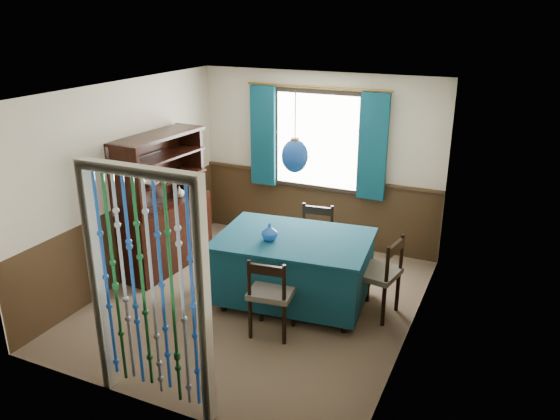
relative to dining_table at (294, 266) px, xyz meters
The scene contains 22 objects.
floor 0.66m from the dining_table, 157.38° to the right, with size 4.00×4.00×0.00m, color brown.
ceiling 2.07m from the dining_table, 157.38° to the right, with size 4.00×4.00×0.00m, color silver.
wall_back 2.03m from the dining_table, 102.73° to the left, with size 3.60×3.60×0.00m, color beige.
wall_front 2.34m from the dining_table, 100.76° to the right, with size 3.60×3.60×0.00m, color beige.
wall_left 2.35m from the dining_table, behind, with size 4.00×4.00×0.00m, color beige.
wall_right 1.60m from the dining_table, ahead, with size 4.00×4.00×0.00m, color beige.
wainscot_back 1.86m from the dining_table, 102.83° to the left, with size 3.60×3.60×0.00m, color #3B2816.
wainscot_front 2.20m from the dining_table, 100.84° to the right, with size 3.60×3.60×0.00m, color #3B2816.
wainscot_left 2.20m from the dining_table, behind, with size 4.00×4.00×0.00m, color #3B2816.
wainscot_right 1.38m from the dining_table, ahead, with size 4.00×4.00×0.00m, color #3B2816.
window 2.12m from the dining_table, 103.07° to the left, with size 1.32×0.12×1.42m, color black.
doorway 2.23m from the dining_table, 101.06° to the right, with size 1.16×0.12×2.18m, color silver, non-canonical shape.
dining_table is the anchor object (origin of this frame).
chair_near 0.72m from the dining_table, 86.27° to the right, with size 0.51×0.49×0.92m.
chair_far 0.81m from the dining_table, 93.88° to the left, with size 0.50×0.48×0.91m.
chair_left 0.97m from the dining_table, behind, with size 0.59×0.60×0.94m.
chair_right 0.99m from the dining_table, ahead, with size 0.52×0.54×0.95m.
sideboard 1.97m from the dining_table, behind, with size 0.60×1.43×1.82m.
pendant_lamp 1.32m from the dining_table, 165.96° to the left, with size 0.29×0.29×0.88m.
vase_table 0.53m from the dining_table, 140.55° to the right, with size 0.17×0.17×0.18m, color #16449B.
bowl_shelf 2.05m from the dining_table, behind, with size 0.22×0.22×0.05m, color beige.
vase_sideboard 2.02m from the dining_table, 165.51° to the left, with size 0.16×0.16×0.16m, color beige.
Camera 1 is at (2.65, -5.11, 3.30)m, focal length 35.00 mm.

